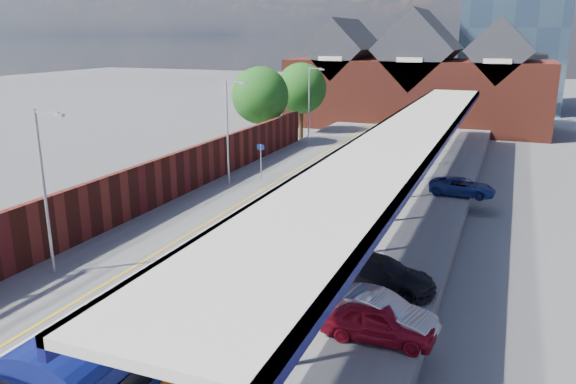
% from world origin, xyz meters
% --- Properties ---
extents(ground, '(240.00, 240.00, 0.00)m').
position_xyz_m(ground, '(0.00, 30.00, 0.00)').
color(ground, '#5B5B5E').
rests_on(ground, ground).
extents(ballast_bed, '(6.00, 76.00, 0.06)m').
position_xyz_m(ballast_bed, '(0.00, 20.00, 0.03)').
color(ballast_bed, '#473D33').
rests_on(ballast_bed, ground).
extents(rails, '(4.51, 76.00, 0.14)m').
position_xyz_m(rails, '(0.00, 20.00, 0.12)').
color(rails, slate).
rests_on(rails, ground).
extents(left_platform, '(5.00, 76.00, 1.00)m').
position_xyz_m(left_platform, '(-5.50, 20.00, 0.50)').
color(left_platform, '#565659').
rests_on(left_platform, ground).
extents(right_platform, '(6.00, 76.00, 1.00)m').
position_xyz_m(right_platform, '(6.00, 20.00, 0.50)').
color(right_platform, '#565659').
rests_on(right_platform, ground).
extents(coping_left, '(0.30, 76.00, 0.05)m').
position_xyz_m(coping_left, '(-3.15, 20.00, 1.02)').
color(coping_left, silver).
rests_on(coping_left, left_platform).
extents(coping_right, '(0.30, 76.00, 0.05)m').
position_xyz_m(coping_right, '(3.15, 20.00, 1.02)').
color(coping_right, silver).
rests_on(coping_right, right_platform).
extents(yellow_line, '(0.14, 76.00, 0.01)m').
position_xyz_m(yellow_line, '(-3.75, 20.00, 1.01)').
color(yellow_line, yellow).
rests_on(yellow_line, left_platform).
extents(train, '(3.01, 65.93, 3.45)m').
position_xyz_m(train, '(1.49, 30.11, 2.12)').
color(train, '#0C1457').
rests_on(train, ground).
extents(canopy, '(4.50, 52.00, 4.48)m').
position_xyz_m(canopy, '(5.48, 21.95, 5.25)').
color(canopy, '#0F1158').
rests_on(canopy, right_platform).
extents(lamp_post_b, '(1.48, 0.18, 7.00)m').
position_xyz_m(lamp_post_b, '(-6.36, 6.00, 4.99)').
color(lamp_post_b, '#A5A8AA').
rests_on(lamp_post_b, left_platform).
extents(lamp_post_c, '(1.48, 0.18, 7.00)m').
position_xyz_m(lamp_post_c, '(-6.36, 22.00, 4.99)').
color(lamp_post_c, '#A5A8AA').
rests_on(lamp_post_c, left_platform).
extents(lamp_post_d, '(1.48, 0.18, 7.00)m').
position_xyz_m(lamp_post_d, '(-6.36, 38.00, 4.99)').
color(lamp_post_d, '#A5A8AA').
rests_on(lamp_post_d, left_platform).
extents(platform_sign, '(0.55, 0.08, 2.50)m').
position_xyz_m(platform_sign, '(-5.00, 24.00, 2.69)').
color(platform_sign, '#A5A8AA').
rests_on(platform_sign, left_platform).
extents(brick_wall, '(0.35, 50.00, 3.86)m').
position_xyz_m(brick_wall, '(-8.10, 13.54, 2.45)').
color(brick_wall, maroon).
rests_on(brick_wall, left_platform).
extents(station_building, '(30.00, 12.12, 13.78)m').
position_xyz_m(station_building, '(0.00, 58.00, 5.45)').
color(station_building, maroon).
rests_on(station_building, ground).
extents(tree_near, '(5.20, 5.20, 8.10)m').
position_xyz_m(tree_near, '(-10.35, 35.91, 5.35)').
color(tree_near, '#382314').
rests_on(tree_near, ground).
extents(tree_far, '(5.20, 5.20, 8.10)m').
position_xyz_m(tree_far, '(-9.35, 43.91, 5.35)').
color(tree_far, '#382314').
rests_on(tree_far, ground).
extents(parked_car_red, '(3.85, 1.57, 1.31)m').
position_xyz_m(parked_car_red, '(7.54, 5.85, 1.65)').
color(parked_car_red, maroon).
rests_on(parked_car_red, right_platform).
extents(parked_car_silver, '(4.22, 2.07, 1.33)m').
position_xyz_m(parked_car_silver, '(7.40, 6.39, 1.67)').
color(parked_car_silver, silver).
rests_on(parked_car_silver, right_platform).
extents(parked_car_dark, '(4.68, 2.43, 1.30)m').
position_xyz_m(parked_car_dark, '(6.72, 9.73, 1.65)').
color(parked_car_dark, black).
rests_on(parked_car_dark, right_platform).
extents(parked_car_blue, '(4.11, 2.03, 1.12)m').
position_xyz_m(parked_car_blue, '(8.50, 24.96, 1.56)').
color(parked_car_blue, navy).
rests_on(parked_car_blue, right_platform).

